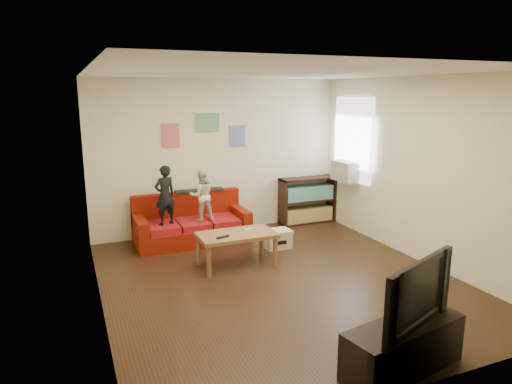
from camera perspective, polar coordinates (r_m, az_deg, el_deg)
name	(u,v)px	position (r m, az deg, el deg)	size (l,w,h in m)	color
room_shell	(280,181)	(5.83, 3.05, 1.32)	(4.52, 5.02, 2.72)	#342113
sofa	(191,225)	(7.76, -8.10, -4.14)	(1.86, 0.86, 0.82)	maroon
child_a	(165,195)	(7.36, -11.32, -0.39)	(0.35, 0.23, 0.96)	black
child_b	(202,195)	(7.51, -6.81, -0.41)	(0.41, 0.32, 0.85)	silver
coffee_table	(237,238)	(6.56, -2.42, -5.74)	(1.10, 0.61, 0.50)	olive
remote	(223,237)	(6.35, -4.17, -5.62)	(0.19, 0.05, 0.02)	black
game_controller	(248,229)	(6.65, -0.96, -4.71)	(0.15, 0.04, 0.03)	silver
bookshelf	(307,203)	(8.80, 6.44, -1.31)	(1.10, 0.33, 0.88)	black
window	(353,140)	(8.31, 12.00, 6.42)	(0.04, 1.08, 1.48)	white
ac_unit	(346,171)	(8.32, 11.14, 2.57)	(0.28, 0.55, 0.35)	#B7B2A3
artwork_left	(171,136)	(7.84, -10.64, 6.94)	(0.30, 0.01, 0.40)	#D87266
artwork_center	(207,123)	(7.99, -6.09, 8.62)	(0.42, 0.01, 0.32)	#72B27F
artwork_right	(237,136)	(8.18, -2.33, 7.01)	(0.30, 0.01, 0.38)	#727FCC
file_box	(277,239)	(7.40, 2.67, -5.86)	(0.43, 0.33, 0.30)	beige
tv_stand	(403,347)	(4.52, 17.91, -17.98)	(1.21, 0.40, 0.46)	black
television	(407,291)	(4.28, 18.40, -11.69)	(1.09, 0.14, 0.63)	black
tissue	(274,245)	(7.40, 2.29, -6.68)	(0.10, 0.10, 0.10)	silver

